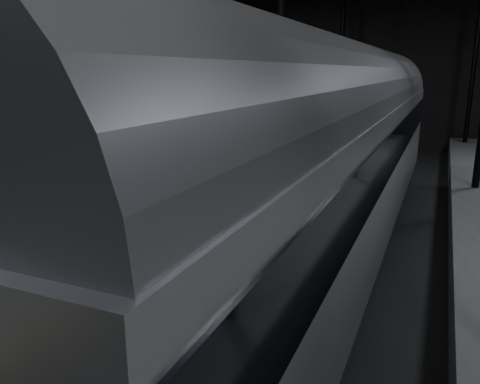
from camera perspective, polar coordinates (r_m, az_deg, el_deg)
The scene contains 6 objects.
ground at distance 12.07m, azimuth 9.48°, elevation -10.82°, with size 44.00×44.00×0.00m, color black.
platform_left at distance 15.30m, azimuth -18.86°, elevation -3.87°, with size 9.00×43.80×1.00m, color #545451.
tactile_strip at distance 12.77m, azimuth -4.65°, elevation -4.35°, with size 0.50×43.80×0.01m, color #90611A.
track at distance 12.04m, azimuth 9.49°, elevation -10.52°, with size 2.40×43.00×0.24m.
train at distance 12.28m, azimuth 11.51°, elevation 5.23°, with size 3.21×21.49×5.74m.
woman at distance 15.59m, azimuth -8.63°, elevation 1.98°, with size 0.57×0.37×1.56m, color #918158.
Camera 1 is at (2.46, -10.64, 5.14)m, focal length 35.00 mm.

